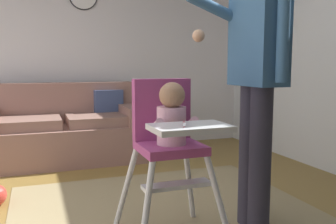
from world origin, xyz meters
name	(u,v)px	position (x,y,z in m)	size (l,w,h in m)	color
wall_far	(87,45)	(0.00, 2.58, 1.31)	(4.98, 0.06, 2.63)	silver
couch	(64,131)	(-0.35, 2.06, 0.33)	(1.70, 0.86, 0.86)	#876156
high_chair	(170,130)	(0.10, -0.18, 0.68)	(0.61, 0.73, 0.98)	silver
adult_standing	(256,77)	(0.68, -0.17, 0.99)	(0.52, 0.49, 1.73)	#2D2C3B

